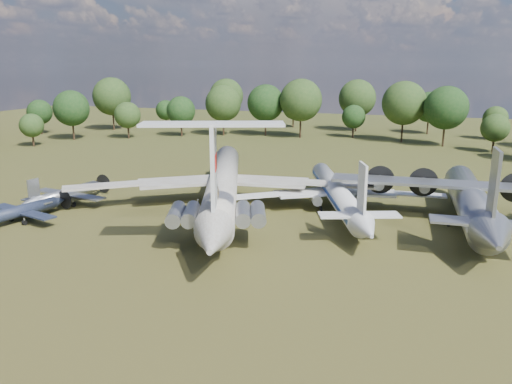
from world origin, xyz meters
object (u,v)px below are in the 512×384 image
(an12_transport, at_px, (470,206))
(person_on_il62, at_px, (216,191))
(small_prop_west, at_px, (19,214))
(small_prop_northwest, at_px, (67,197))
(il62_airliner, at_px, (223,189))
(tu104_jet, at_px, (337,197))

(an12_transport, distance_m, person_on_il62, 32.97)
(small_prop_west, height_order, small_prop_northwest, small_prop_northwest)
(il62_airliner, relative_size, person_on_il62, 31.41)
(an12_transport, height_order, person_on_il62, person_on_il62)
(tu104_jet, relative_size, small_prop_northwest, 2.37)
(il62_airliner, bearing_deg, an12_transport, -14.90)
(il62_airliner, xyz_separation_m, tu104_jet, (15.64, 3.99, -0.83))
(small_prop_northwest, relative_size, person_on_il62, 9.22)
(person_on_il62, bearing_deg, an12_transport, -163.91)
(small_prop_northwest, bearing_deg, il62_airliner, 22.47)
(il62_airliner, relative_size, tu104_jet, 1.44)
(il62_airliner, relative_size, small_prop_west, 3.67)
(small_prop_west, bearing_deg, an12_transport, 31.57)
(small_prop_west, distance_m, small_prop_northwest, 8.98)
(tu104_jet, bearing_deg, il62_airliner, 174.06)
(small_prop_west, relative_size, person_on_il62, 8.56)
(small_prop_west, bearing_deg, il62_airliner, 46.81)
(tu104_jet, relative_size, small_prop_west, 2.55)
(il62_airliner, bearing_deg, tu104_jet, -5.66)
(il62_airliner, xyz_separation_m, small_prop_west, (-22.64, -14.53, -1.69))
(small_prop_west, bearing_deg, small_prop_northwest, 102.79)
(small_prop_northwest, bearing_deg, an12_transport, 17.27)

